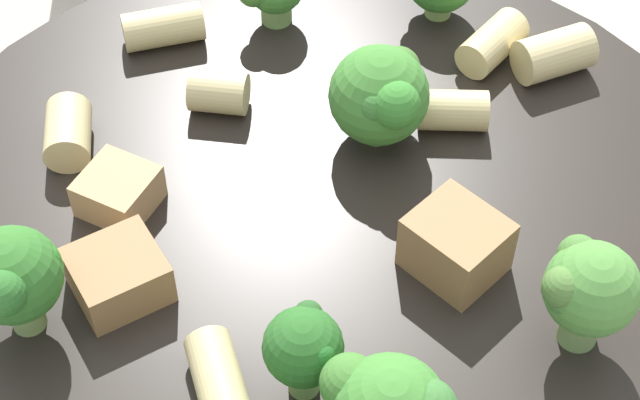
{
  "coord_description": "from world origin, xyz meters",
  "views": [
    {
      "loc": [
        0.05,
        -0.22,
        0.31
      ],
      "look_at": [
        0.0,
        0.0,
        0.05
      ],
      "focal_mm": 60.0,
      "sensor_mm": 36.0,
      "label": 1
    }
  ],
  "objects_px": {
    "rigatoni_3": "(453,110)",
    "rigatoni_6": "(219,382)",
    "broccoli_floret_7": "(304,348)",
    "rigatoni_5": "(554,54)",
    "pasta_bowl": "(320,253)",
    "rigatoni_4": "(68,133)",
    "broccoli_floret_5": "(587,289)",
    "broccoli_floret_0": "(382,95)",
    "rigatoni_1": "(163,27)",
    "broccoli_floret_3": "(14,278)",
    "chicken_chunk_3": "(118,275)",
    "rigatoni_2": "(219,92)",
    "chicken_chunk_1": "(456,245)",
    "chicken_chunk_2": "(118,191)",
    "rigatoni_0": "(492,43)"
  },
  "relations": [
    {
      "from": "broccoli_floret_3",
      "to": "rigatoni_4",
      "type": "bearing_deg",
      "value": 102.58
    },
    {
      "from": "broccoli_floret_7",
      "to": "rigatoni_5",
      "type": "bearing_deg",
      "value": 69.61
    },
    {
      "from": "broccoli_floret_5",
      "to": "rigatoni_1",
      "type": "relative_size",
      "value": 1.29
    },
    {
      "from": "pasta_bowl",
      "to": "rigatoni_4",
      "type": "bearing_deg",
      "value": 172.86
    },
    {
      "from": "broccoli_floret_3",
      "to": "chicken_chunk_1",
      "type": "bearing_deg",
      "value": 23.34
    },
    {
      "from": "pasta_bowl",
      "to": "broccoli_floret_3",
      "type": "relative_size",
      "value": 7.57
    },
    {
      "from": "rigatoni_5",
      "to": "rigatoni_3",
      "type": "bearing_deg",
      "value": -131.03
    },
    {
      "from": "pasta_bowl",
      "to": "rigatoni_0",
      "type": "height_order",
      "value": "rigatoni_0"
    },
    {
      "from": "rigatoni_5",
      "to": "chicken_chunk_2",
      "type": "xyz_separation_m",
      "value": [
        -0.13,
        -0.1,
        -0.0
      ]
    },
    {
      "from": "broccoli_floret_3",
      "to": "chicken_chunk_3",
      "type": "relative_size",
      "value": 1.44
    },
    {
      "from": "rigatoni_0",
      "to": "rigatoni_5",
      "type": "bearing_deg",
      "value": -5.18
    },
    {
      "from": "rigatoni_4",
      "to": "chicken_chunk_2",
      "type": "xyz_separation_m",
      "value": [
        0.03,
        -0.02,
        -0.0
      ]
    },
    {
      "from": "broccoli_floret_5",
      "to": "rigatoni_0",
      "type": "height_order",
      "value": "broccoli_floret_5"
    },
    {
      "from": "rigatoni_2",
      "to": "rigatoni_6",
      "type": "bearing_deg",
      "value": -73.06
    },
    {
      "from": "rigatoni_5",
      "to": "chicken_chunk_1",
      "type": "bearing_deg",
      "value": -102.29
    },
    {
      "from": "chicken_chunk_3",
      "to": "chicken_chunk_1",
      "type": "bearing_deg",
      "value": 18.67
    },
    {
      "from": "broccoli_floret_0",
      "to": "rigatoni_0",
      "type": "height_order",
      "value": "broccoli_floret_0"
    },
    {
      "from": "broccoli_floret_3",
      "to": "chicken_chunk_1",
      "type": "relative_size",
      "value": 1.4
    },
    {
      "from": "rigatoni_4",
      "to": "chicken_chunk_1",
      "type": "relative_size",
      "value": 0.87
    },
    {
      "from": "rigatoni_3",
      "to": "rigatoni_4",
      "type": "height_order",
      "value": "rigatoni_4"
    },
    {
      "from": "broccoli_floret_0",
      "to": "rigatoni_6",
      "type": "xyz_separation_m",
      "value": [
        -0.02,
        -0.11,
        -0.01
      ]
    },
    {
      "from": "rigatoni_5",
      "to": "rigatoni_4",
      "type": "bearing_deg",
      "value": -153.65
    },
    {
      "from": "pasta_bowl",
      "to": "rigatoni_5",
      "type": "distance_m",
      "value": 0.11
    },
    {
      "from": "broccoli_floret_5",
      "to": "broccoli_floret_0",
      "type": "bearing_deg",
      "value": 136.8
    },
    {
      "from": "rigatoni_2",
      "to": "rigatoni_5",
      "type": "relative_size",
      "value": 0.74
    },
    {
      "from": "rigatoni_2",
      "to": "rigatoni_3",
      "type": "relative_size",
      "value": 0.84
    },
    {
      "from": "rigatoni_1",
      "to": "broccoli_floret_0",
      "type": "bearing_deg",
      "value": -19.15
    },
    {
      "from": "rigatoni_1",
      "to": "chicken_chunk_1",
      "type": "relative_size",
      "value": 1.08
    },
    {
      "from": "rigatoni_2",
      "to": "rigatoni_4",
      "type": "bearing_deg",
      "value": -144.53
    },
    {
      "from": "rigatoni_3",
      "to": "rigatoni_4",
      "type": "xyz_separation_m",
      "value": [
        -0.13,
        -0.04,
        0.0
      ]
    },
    {
      "from": "broccoli_floret_5",
      "to": "rigatoni_5",
      "type": "height_order",
      "value": "broccoli_floret_5"
    },
    {
      "from": "pasta_bowl",
      "to": "chicken_chunk_3",
      "type": "distance_m",
      "value": 0.07
    },
    {
      "from": "pasta_bowl",
      "to": "chicken_chunk_1",
      "type": "bearing_deg",
      "value": -10.58
    },
    {
      "from": "broccoli_floret_0",
      "to": "rigatoni_3",
      "type": "distance_m",
      "value": 0.03
    },
    {
      "from": "rigatoni_4",
      "to": "rigatoni_6",
      "type": "height_order",
      "value": "rigatoni_4"
    },
    {
      "from": "rigatoni_6",
      "to": "chicken_chunk_2",
      "type": "height_order",
      "value": "same"
    },
    {
      "from": "rigatoni_1",
      "to": "rigatoni_3",
      "type": "distance_m",
      "value": 0.11
    },
    {
      "from": "rigatoni_4",
      "to": "chicken_chunk_3",
      "type": "distance_m",
      "value": 0.07
    },
    {
      "from": "rigatoni_6",
      "to": "chicken_chunk_3",
      "type": "height_order",
      "value": "chicken_chunk_3"
    },
    {
      "from": "rigatoni_2",
      "to": "chicken_chunk_2",
      "type": "relative_size",
      "value": 0.9
    },
    {
      "from": "broccoli_floret_7",
      "to": "chicken_chunk_2",
      "type": "xyz_separation_m",
      "value": [
        -0.08,
        0.05,
        -0.01
      ]
    },
    {
      "from": "broccoli_floret_7",
      "to": "chicken_chunk_2",
      "type": "height_order",
      "value": "broccoli_floret_7"
    },
    {
      "from": "chicken_chunk_1",
      "to": "broccoli_floret_0",
      "type": "bearing_deg",
      "value": 124.15
    },
    {
      "from": "broccoli_floret_0",
      "to": "broccoli_floret_5",
      "type": "height_order",
      "value": "broccoli_floret_5"
    },
    {
      "from": "broccoli_floret_5",
      "to": "chicken_chunk_2",
      "type": "distance_m",
      "value": 0.15
    },
    {
      "from": "rigatoni_3",
      "to": "rigatoni_6",
      "type": "distance_m",
      "value": 0.13
    },
    {
      "from": "rigatoni_1",
      "to": "rigatoni_5",
      "type": "xyz_separation_m",
      "value": [
        0.14,
        0.02,
        0.0
      ]
    },
    {
      "from": "rigatoni_1",
      "to": "rigatoni_3",
      "type": "relative_size",
      "value": 1.24
    },
    {
      "from": "rigatoni_3",
      "to": "rigatoni_4",
      "type": "relative_size",
      "value": 1.0
    },
    {
      "from": "rigatoni_2",
      "to": "rigatoni_5",
      "type": "height_order",
      "value": "rigatoni_5"
    }
  ]
}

